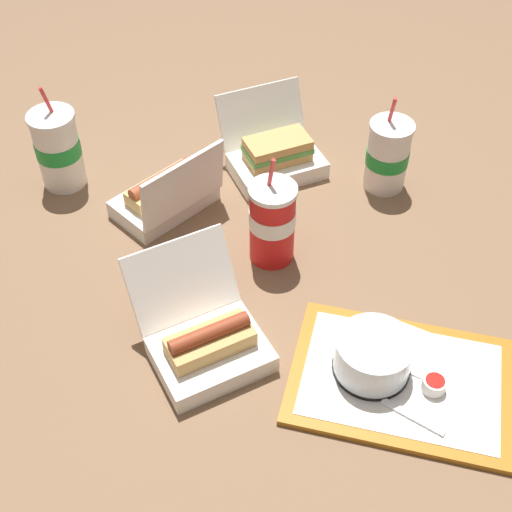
% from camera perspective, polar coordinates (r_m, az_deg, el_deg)
% --- Properties ---
extents(ground_plane, '(3.20, 3.20, 0.00)m').
position_cam_1_polar(ground_plane, '(1.37, -0.68, -2.06)').
color(ground_plane, brown).
extents(food_tray, '(0.41, 0.32, 0.01)m').
position_cam_1_polar(food_tray, '(1.24, 11.50, -9.76)').
color(food_tray, '#A56619').
rests_on(food_tray, ground_plane).
extents(cake_container, '(0.13, 0.13, 0.07)m').
position_cam_1_polar(cake_container, '(1.21, 9.32, -7.95)').
color(cake_container, black).
rests_on(cake_container, food_tray).
extents(ketchup_cup, '(0.04, 0.04, 0.02)m').
position_cam_1_polar(ketchup_cup, '(1.23, 14.07, -9.92)').
color(ketchup_cup, white).
rests_on(ketchup_cup, food_tray).
extents(napkin_stack, '(0.11, 0.11, 0.00)m').
position_cam_1_polar(napkin_stack, '(1.27, 12.51, -7.41)').
color(napkin_stack, white).
rests_on(napkin_stack, food_tray).
extents(plastic_fork, '(0.11, 0.03, 0.00)m').
position_cam_1_polar(plastic_fork, '(1.20, 12.43, -12.46)').
color(plastic_fork, white).
rests_on(plastic_fork, food_tray).
extents(clamshell_hotdog_corner, '(0.29, 0.29, 0.17)m').
position_cam_1_polar(clamshell_hotdog_corner, '(1.23, -3.94, -6.85)').
color(clamshell_hotdog_corner, white).
rests_on(clamshell_hotdog_corner, ground_plane).
extents(clamshell_sandwich_center, '(0.27, 0.27, 0.16)m').
position_cam_1_polar(clamshell_sandwich_center, '(1.59, 1.56, 8.09)').
color(clamshell_sandwich_center, white).
rests_on(clamshell_sandwich_center, ground_plane).
extents(clamshell_hotdog_right, '(0.21, 0.24, 0.16)m').
position_cam_1_polar(clamshell_hotdog_right, '(1.50, -7.20, 4.88)').
color(clamshell_hotdog_right, white).
rests_on(clamshell_hotdog_right, ground_plane).
extents(soda_cup_front, '(0.09, 0.09, 0.22)m').
position_cam_1_polar(soda_cup_front, '(1.56, 10.48, 7.91)').
color(soda_cup_front, white).
rests_on(soda_cup_front, ground_plane).
extents(soda_cup_back, '(0.10, 0.10, 0.24)m').
position_cam_1_polar(soda_cup_back, '(1.59, -15.55, 8.25)').
color(soda_cup_back, white).
rests_on(soda_cup_back, ground_plane).
extents(soda_cup_left, '(0.09, 0.09, 0.23)m').
position_cam_1_polar(soda_cup_left, '(1.36, 1.30, 2.75)').
color(soda_cup_left, red).
rests_on(soda_cup_left, ground_plane).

